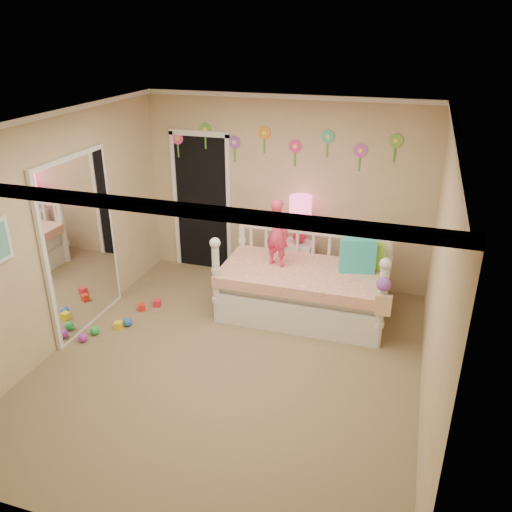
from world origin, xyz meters
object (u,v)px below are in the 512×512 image
(nightstand, at_px, (298,265))
(table_lamp, at_px, (300,212))
(daybed, at_px, (304,274))
(child, at_px, (277,233))

(nightstand, xyz_separation_m, table_lamp, (0.00, 0.00, 0.77))
(daybed, distance_m, child, 0.62)
(table_lamp, bearing_deg, nightstand, 0.00)
(nightstand, height_order, table_lamp, table_lamp)
(daybed, relative_size, child, 2.39)
(nightstand, distance_m, table_lamp, 0.77)
(child, bearing_deg, table_lamp, -82.48)
(child, xyz_separation_m, table_lamp, (0.13, 0.69, 0.05))
(child, height_order, nightstand, child)
(daybed, distance_m, table_lamp, 0.93)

